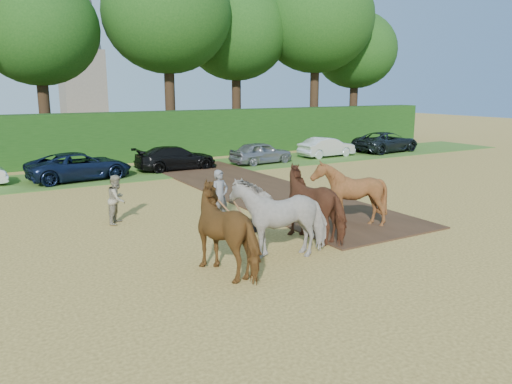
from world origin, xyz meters
name	(u,v)px	position (x,y,z in m)	size (l,w,h in m)	color
ground	(330,234)	(0.00, 0.00, 0.00)	(120.00, 120.00, 0.00)	gold
earth_strip	(258,189)	(1.50, 7.00, 0.03)	(4.50, 17.00, 0.05)	#472D1C
grass_verge	(169,170)	(0.00, 14.00, 0.01)	(50.00, 5.00, 0.03)	#38601E
hedgerow	(143,136)	(0.00, 18.50, 1.50)	(46.00, 1.60, 3.00)	#14380F
spectator_near	(117,199)	(-5.35, 4.60, 0.82)	(0.80, 0.62, 1.65)	tan
plough_team	(297,209)	(-1.51, -0.35, 1.07)	(7.22, 5.92, 2.16)	brown
parked_cars	(193,157)	(1.36, 13.81, 0.68)	(35.91, 3.20, 1.41)	#A9ADB0
treeline	(95,14)	(-1.69, 21.69, 8.97)	(48.70, 10.60, 14.21)	#382616
church	(77,10)	(4.00, 55.00, 13.73)	(5.20, 5.20, 27.00)	slate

